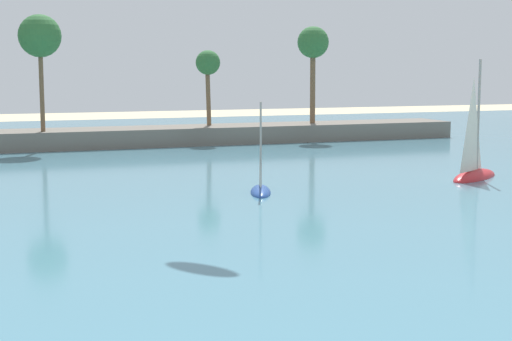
% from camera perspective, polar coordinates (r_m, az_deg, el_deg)
% --- Properties ---
extents(sea, '(220.00, 101.43, 0.06)m').
position_cam_1_polar(sea, '(65.68, -13.31, 0.66)').
color(sea, teal).
rests_on(sea, ground).
extents(palm_headland, '(83.15, 6.39, 12.79)m').
position_cam_1_polar(palm_headland, '(75.91, -14.77, 3.61)').
color(palm_headland, slate).
rests_on(palm_headland, ground).
extents(sailboat_near_shore, '(6.06, 4.80, 8.76)m').
position_cam_1_polar(sailboat_near_shore, '(55.83, 15.64, 0.24)').
color(sailboat_near_shore, red).
rests_on(sailboat_near_shore, sea).
extents(sailboat_mid_bay, '(2.52, 4.30, 5.97)m').
position_cam_1_polar(sailboat_mid_bay, '(47.69, 0.34, -0.99)').
color(sailboat_mid_bay, '#234793').
rests_on(sailboat_mid_bay, sea).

